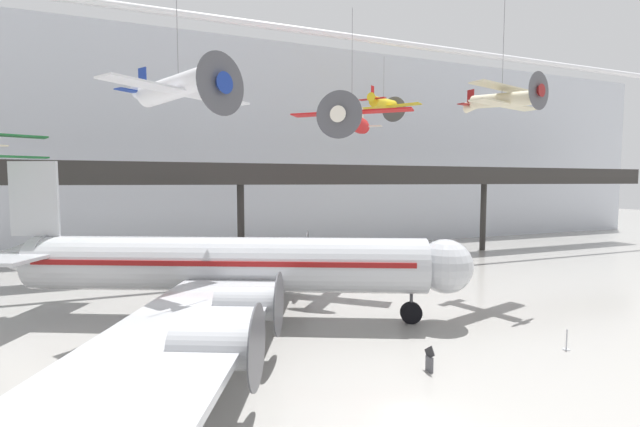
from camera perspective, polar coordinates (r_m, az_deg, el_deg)
name	(u,v)px	position (r m, az deg, el deg)	size (l,w,h in m)	color
hangar_back_wall	(222,146)	(54.27, -12.91, 8.76)	(140.00, 3.00, 25.77)	silver
mezzanine_walkway	(242,181)	(41.85, -10.33, 4.26)	(110.00, 3.20, 10.24)	#2D2B28
ceiling_truss_beam	(247,23)	(41.37, -9.76, 23.80)	(120.00, 0.60, 0.60)	silver
airliner_silver_main	(225,265)	(26.84, -12.52, -6.74)	(28.31, 33.31, 9.77)	#B7BABF
suspended_plane_yellow_lowwing	(384,104)	(48.83, 8.47, 14.29)	(6.73, 7.20, 6.65)	yellow
suspended_plane_white_twin	(178,87)	(24.42, -18.35, 15.73)	(7.81, 7.20, 10.25)	silver
suspended_plane_cream_biplane	(502,99)	(33.87, 23.14, 13.83)	(7.12, 5.94, 8.74)	beige
suspended_plane_red_highwing	(352,121)	(34.54, 4.27, 12.26)	(8.28, 8.02, 10.36)	red
stanchion_barrier	(566,343)	(25.86, 30.01, -14.78)	(0.36, 0.36, 1.08)	#B2B5BA
info_sign_pedestal	(429,362)	(20.86, 14.38, -18.59)	(0.18, 0.78, 1.24)	#4C4C51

